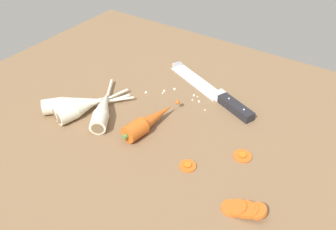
# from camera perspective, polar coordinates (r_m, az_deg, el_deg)

# --- Properties ---
(ground_plane) EXTENTS (1.20, 0.90, 0.04)m
(ground_plane) POSITION_cam_1_polar(r_m,az_deg,el_deg) (0.90, 0.71, -1.11)
(ground_plane) COLOR brown
(chefs_knife) EXTENTS (0.33, 0.17, 0.04)m
(chefs_knife) POSITION_cam_1_polar(r_m,az_deg,el_deg) (0.98, 6.15, 4.60)
(chefs_knife) COLOR silver
(chefs_knife) RESTS_ON ground_plane
(whole_carrot) EXTENTS (0.06, 0.19, 0.04)m
(whole_carrot) POSITION_cam_1_polar(r_m,az_deg,el_deg) (0.83, -3.19, -1.03)
(whole_carrot) COLOR #D6601E
(whole_carrot) RESTS_ON ground_plane
(parsnip_front) EXTENTS (0.07, 0.20, 0.04)m
(parsnip_front) POSITION_cam_1_polar(r_m,az_deg,el_deg) (0.90, -13.73, 1.20)
(parsnip_front) COLOR silver
(parsnip_front) RESTS_ON ground_plane
(parsnip_mid_left) EXTENTS (0.11, 0.19, 0.04)m
(parsnip_mid_left) POSITION_cam_1_polar(r_m,az_deg,el_deg) (0.91, -14.05, 1.27)
(parsnip_mid_left) COLOR silver
(parsnip_mid_left) RESTS_ON ground_plane
(parsnip_mid_right) EXTENTS (0.17, 0.19, 0.04)m
(parsnip_mid_right) POSITION_cam_1_polar(r_m,az_deg,el_deg) (0.92, -15.16, 1.83)
(parsnip_mid_right) COLOR silver
(parsnip_mid_right) RESTS_ON ground_plane
(parsnip_back) EXTENTS (0.14, 0.20, 0.04)m
(parsnip_back) POSITION_cam_1_polar(r_m,az_deg,el_deg) (0.88, -10.57, 0.83)
(parsnip_back) COLOR silver
(parsnip_back) RESTS_ON ground_plane
(carrot_slice_stack) EXTENTS (0.08, 0.05, 0.03)m
(carrot_slice_stack) POSITION_cam_1_polar(r_m,az_deg,el_deg) (0.69, 12.08, -14.67)
(carrot_slice_stack) COLOR #D6601E
(carrot_slice_stack) RESTS_ON ground_plane
(carrot_slice_stray_near) EXTENTS (0.04, 0.04, 0.01)m
(carrot_slice_stray_near) POSITION_cam_1_polar(r_m,az_deg,el_deg) (0.75, 3.23, -8.15)
(carrot_slice_stray_near) COLOR #D6601E
(carrot_slice_stray_near) RESTS_ON ground_plane
(carrot_slice_stray_mid) EXTENTS (0.04, 0.04, 0.01)m
(carrot_slice_stray_mid) POSITION_cam_1_polar(r_m,az_deg,el_deg) (0.79, 11.99, -6.42)
(carrot_slice_stray_mid) COLOR #D6601E
(carrot_slice_stray_mid) RESTS_ON ground_plane
(mince_crumbs) EXTENTS (0.18, 0.07, 0.01)m
(mince_crumbs) POSITION_cam_1_polar(r_m,az_deg,el_deg) (0.96, 1.21, 3.53)
(mince_crumbs) COLOR beige
(mince_crumbs) RESTS_ON ground_plane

